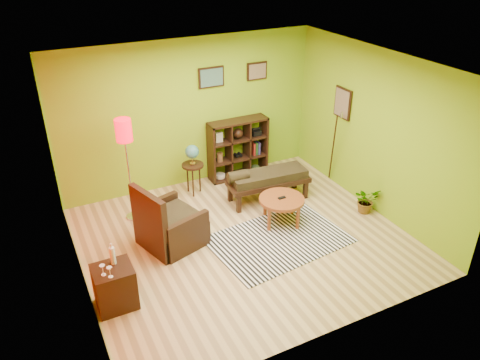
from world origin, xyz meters
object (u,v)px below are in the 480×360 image
armchair (169,227)px  potted_plant (366,203)px  bench (266,178)px  globe_table (192,157)px  coffee_table (282,202)px  side_cabinet (115,286)px  cube_shelf (239,149)px  floor_lamp (125,140)px

armchair → potted_plant: bearing=-10.5°
armchair → bench: bearing=14.3°
armchair → globe_table: armchair is taller
coffee_table → side_cabinet: 3.09m
coffee_table → potted_plant: 1.57m
side_cabinet → bench: size_ratio=0.59×
cube_shelf → bench: 1.10m
globe_table → potted_plant: 3.21m
floor_lamp → cube_shelf: size_ratio=1.51×
cube_shelf → side_cabinet: bearing=-140.1°
potted_plant → globe_table: bearing=141.2°
cube_shelf → globe_table: bearing=-166.4°
armchair → floor_lamp: floor_lamp is taller
coffee_table → globe_table: size_ratio=0.77×
coffee_table → armchair: (-1.91, 0.25, -0.08)m
globe_table → bench: (1.10, -0.83, -0.30)m
bench → potted_plant: (1.37, -1.15, -0.26)m
cube_shelf → floor_lamp: bearing=-166.0°
globe_table → potted_plant: globe_table is taller
armchair → cube_shelf: (2.03, 1.61, 0.28)m
floor_lamp → bench: (2.34, -0.51, -1.02)m
side_cabinet → globe_table: size_ratio=0.93×
globe_table → cube_shelf: bearing=13.6°
bench → potted_plant: bench is taller
side_cabinet → bench: side_cabinet is taller
globe_table → floor_lamp: bearing=-165.6°
floor_lamp → globe_table: (1.25, 0.32, -0.72)m
side_cabinet → potted_plant: (4.50, 0.36, -0.12)m
cube_shelf → bench: (0.02, -1.09, -0.15)m
cube_shelf → bench: cube_shelf is taller
side_cabinet → globe_table: 3.13m
armchair → bench: 2.12m
coffee_table → potted_plant: bearing=-14.3°
bench → globe_table: bearing=142.9°
globe_table → potted_plant: size_ratio=2.12×
floor_lamp → globe_table: floor_lamp is taller
coffee_table → floor_lamp: (-2.21, 1.28, 1.07)m
armchair → globe_table: (0.95, 1.35, 0.43)m
side_cabinet → armchair: bearing=42.5°
side_cabinet → globe_table: (2.03, 2.34, 0.44)m
cube_shelf → coffee_table: bearing=-93.7°
bench → potted_plant: bearing=-40.0°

